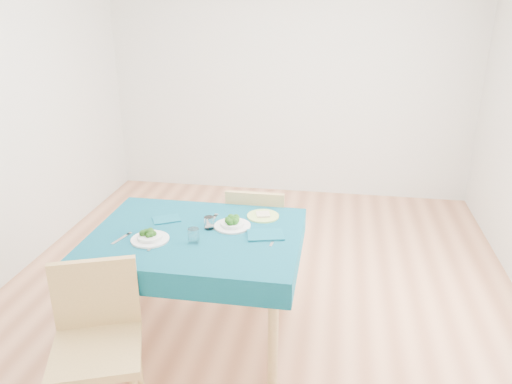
% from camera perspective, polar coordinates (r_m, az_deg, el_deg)
% --- Properties ---
extents(room_shell, '(4.02, 4.52, 2.73)m').
position_cam_1_polar(room_shell, '(3.38, 0.00, 7.88)').
color(room_shell, '#A66745').
rests_on(room_shell, ground).
extents(table, '(1.30, 0.99, 0.76)m').
position_cam_1_polar(table, '(3.34, -6.58, -10.52)').
color(table, '#074153').
rests_on(table, ground).
extents(chair_near, '(0.60, 0.62, 1.13)m').
position_cam_1_polar(chair_near, '(2.76, -18.09, -14.68)').
color(chair_near, tan).
rests_on(chair_near, ground).
extents(chair_far, '(0.42, 0.46, 1.05)m').
position_cam_1_polar(chair_far, '(3.82, 0.34, -3.54)').
color(chair_far, tan).
rests_on(chair_far, ground).
extents(bowl_near, '(0.23, 0.23, 0.07)m').
position_cam_1_polar(bowl_near, '(3.10, -12.04, -4.82)').
color(bowl_near, white).
rests_on(bowl_near, table).
extents(bowl_far, '(0.24, 0.24, 0.07)m').
position_cam_1_polar(bowl_far, '(3.21, -2.73, -3.41)').
color(bowl_far, white).
rests_on(bowl_far, table).
extents(fork_near, '(0.07, 0.16, 0.00)m').
position_cam_1_polar(fork_near, '(3.17, -15.18, -5.17)').
color(fork_near, silver).
rests_on(fork_near, table).
extents(knife_near, '(0.04, 0.23, 0.00)m').
position_cam_1_polar(knife_near, '(3.08, -11.26, -5.68)').
color(knife_near, silver).
rests_on(knife_near, table).
extents(fork_far, '(0.04, 0.20, 0.00)m').
position_cam_1_polar(fork_far, '(3.31, -5.14, -3.31)').
color(fork_far, silver).
rests_on(fork_far, table).
extents(knife_far, '(0.04, 0.21, 0.00)m').
position_cam_1_polar(knife_far, '(3.06, 2.11, -5.36)').
color(knife_far, silver).
rests_on(knife_far, table).
extents(napkin_near, '(0.21, 0.19, 0.01)m').
position_cam_1_polar(napkin_near, '(3.36, -10.20, -3.09)').
color(napkin_near, '#0B495C').
rests_on(napkin_near, table).
extents(napkin_far, '(0.26, 0.21, 0.01)m').
position_cam_1_polar(napkin_far, '(3.10, 1.07, -4.93)').
color(napkin_far, '#0B495C').
rests_on(napkin_far, table).
extents(tumbler_center, '(0.06, 0.06, 0.08)m').
position_cam_1_polar(tumbler_center, '(3.19, -5.39, -3.53)').
color(tumbler_center, white).
rests_on(tumbler_center, table).
extents(tumbler_side, '(0.07, 0.07, 0.09)m').
position_cam_1_polar(tumbler_side, '(3.03, -7.15, -4.94)').
color(tumbler_side, white).
rests_on(tumbler_side, table).
extents(side_plate, '(0.22, 0.22, 0.01)m').
position_cam_1_polar(side_plate, '(3.36, 0.81, -2.76)').
color(side_plate, '#BBDF6D').
rests_on(side_plate, table).
extents(bread_slice, '(0.11, 0.11, 0.01)m').
position_cam_1_polar(bread_slice, '(3.36, 0.81, -2.57)').
color(bread_slice, beige).
rests_on(bread_slice, side_plate).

